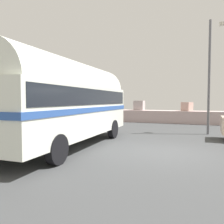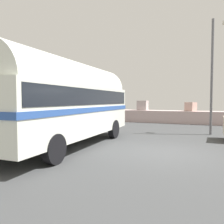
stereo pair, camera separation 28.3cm
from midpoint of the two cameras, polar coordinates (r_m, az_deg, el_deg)
ground at (r=8.92m, az=13.81°, el=-10.06°), size 32.00×26.00×0.02m
breakwater at (r=20.48m, az=19.44°, el=-0.88°), size 31.36×2.05×2.45m
vintage_coach at (r=9.83m, az=-10.19°, el=3.17°), size 2.76×8.67×3.70m
second_coach at (r=13.94m, az=-19.91°, el=2.96°), size 3.57×8.83×3.70m
lamp_post at (r=14.31m, az=25.09°, el=9.58°), size 1.02×0.85×6.63m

